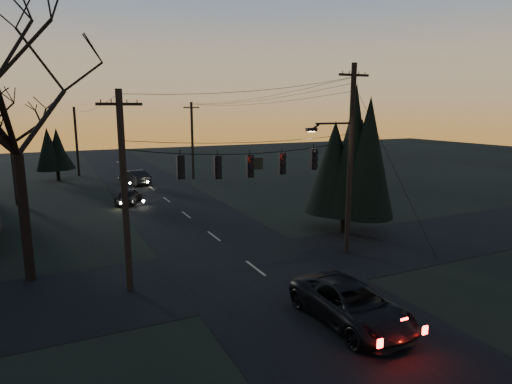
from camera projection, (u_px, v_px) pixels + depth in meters
name	position (u px, v px, depth m)	size (l,w,h in m)	color
main_road	(194.00, 221.00, 29.88)	(8.00, 120.00, 0.02)	black
cross_road	(255.00, 268.00, 21.01)	(60.00, 7.00, 0.02)	black
utility_pole_right	(346.00, 253.00, 23.33)	(5.00, 0.30, 10.00)	black
utility_pole_left	(130.00, 290.00, 18.48)	(1.80, 0.30, 8.50)	black
utility_pole_far_r	(193.00, 179.00, 48.16)	(1.80, 0.30, 8.50)	black
utility_pole_far_l	(79.00, 176.00, 50.42)	(0.30, 0.30, 8.00)	black
span_signal_assembly	(251.00, 164.00, 19.93)	(11.50, 0.44, 1.67)	black
bare_tree_left	(12.00, 101.00, 18.10)	(10.87, 10.87, 11.51)	black
evergreen_right	(346.00, 160.00, 26.33)	(4.37, 4.37, 8.08)	black
bare_tree_dist	(9.00, 118.00, 33.73)	(6.39, 6.39, 10.07)	black
evergreen_dist	(56.00, 151.00, 46.40)	(3.43, 3.43, 5.42)	black
suv_near	(351.00, 304.00, 15.51)	(2.43, 5.27, 1.47)	black
sedan_oncoming_a	(128.00, 196.00, 35.37)	(1.53, 3.81, 1.30)	black
sedan_oncoming_b	(135.00, 177.00, 44.31)	(1.61, 4.63, 1.53)	black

